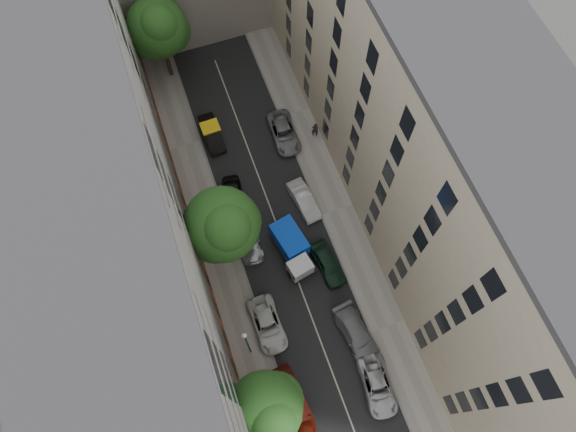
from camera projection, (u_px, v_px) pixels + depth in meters
name	position (u px, v px, depth m)	size (l,w,h in m)	color
ground	(278.00, 229.00, 45.02)	(120.00, 120.00, 0.00)	#4C4C49
road_surface	(278.00, 229.00, 45.01)	(8.00, 44.00, 0.02)	black
sidewalk_left	(218.00, 249.00, 44.22)	(3.00, 44.00, 0.15)	gray
sidewalk_right	(337.00, 210.00, 45.69)	(3.00, 44.00, 0.15)	gray
building_left	(121.00, 225.00, 34.38)	(8.00, 44.00, 20.00)	#504D4A
building_right	(419.00, 131.00, 37.32)	(8.00, 44.00, 20.00)	#B8AA8F
tarp_truck	(292.00, 248.00, 42.97)	(2.91, 5.37, 2.33)	black
car_left_1	(292.00, 395.00, 38.82)	(1.60, 4.59, 1.51)	#4E140F
car_left_2	(268.00, 325.00, 41.02)	(2.24, 4.85, 1.35)	silver
car_left_3	(248.00, 239.00, 43.96)	(1.88, 4.61, 1.34)	#B2B3B7
car_left_4	(234.00, 197.00, 45.48)	(1.70, 4.22, 1.44)	black
car_left_5	(212.00, 134.00, 48.11)	(1.52, 4.36, 1.44)	black
car_right_0	(377.00, 386.00, 39.15)	(2.22, 4.81, 1.34)	#B5B5BA
car_right_1	(356.00, 334.00, 40.67)	(2.06, 5.07, 1.47)	slate
car_right_2	(328.00, 264.00, 42.98)	(1.76, 4.38, 1.49)	black
car_right_3	(304.00, 200.00, 45.37)	(1.49, 4.26, 1.40)	silver
car_right_4	(284.00, 133.00, 48.18)	(2.31, 5.01, 1.39)	slate
tree_near	(267.00, 411.00, 33.65)	(5.33, 5.07, 8.50)	#382619
tree_mid	(224.00, 226.00, 37.65)	(5.91, 5.73, 10.08)	#382619
tree_far	(159.00, 30.00, 45.90)	(5.69, 5.47, 9.26)	#382619
lamp_post	(247.00, 342.00, 36.79)	(0.36, 0.36, 6.98)	#17532B
pedestrian	(315.00, 130.00, 47.88)	(0.67, 0.44, 1.83)	black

